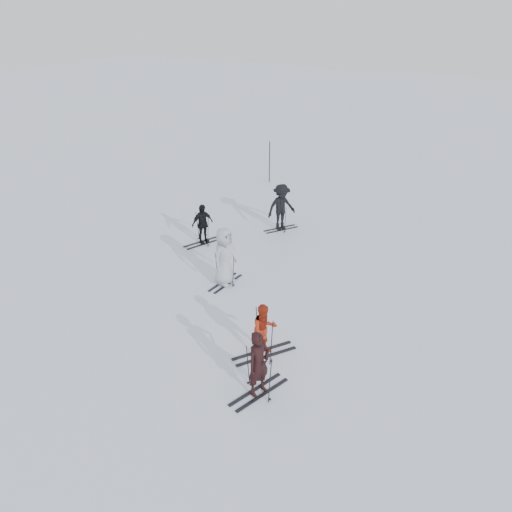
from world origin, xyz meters
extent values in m
plane|color=silver|center=(0.00, 0.00, 0.00)|extent=(120.00, 120.00, 0.00)
imported|color=black|center=(2.76, -3.63, 0.86)|extent=(0.58, 0.72, 1.72)
imported|color=#A52912|center=(2.14, -2.25, 0.76)|extent=(0.89, 0.93, 1.51)
imported|color=#A8ACB2|center=(-0.87, 0.42, 1.00)|extent=(0.70, 1.02, 2.00)
imported|color=black|center=(-3.36, 2.64, 0.79)|extent=(0.71, 1.01, 1.59)
imported|color=black|center=(-1.33, 5.37, 0.97)|extent=(1.28, 1.44, 1.94)
cylinder|color=black|center=(-4.74, 10.57, 1.08)|extent=(0.05, 0.05, 2.16)
camera|label=1|loc=(7.38, -11.73, 8.51)|focal=35.00mm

